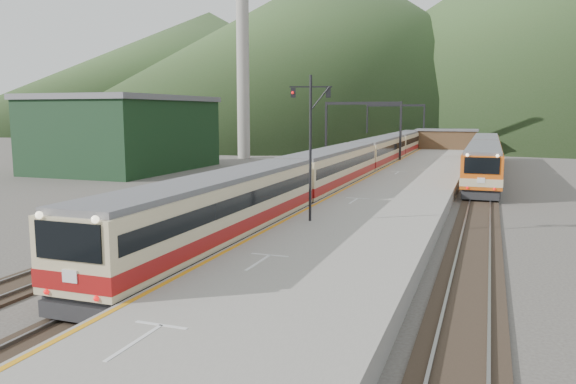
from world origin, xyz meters
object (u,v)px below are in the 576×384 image
at_px(second_train, 484,155).
at_px(signal_mast, 310,134).
at_px(worker, 96,239).
at_px(main_train, 360,160).

relative_size(second_train, signal_mast, 5.43).
bearing_deg(second_train, worker, -110.91).
xyz_separation_m(signal_mast, worker, (-8.19, -7.04, -4.74)).
height_order(second_train, signal_mast, signal_mast).
distance_m(main_train, worker, 33.98).
xyz_separation_m(main_train, second_train, (11.50, 9.67, 0.02)).
distance_m(second_train, signal_mast, 37.33).
distance_m(second_train, worker, 46.33).
height_order(main_train, worker, main_train).
bearing_deg(worker, main_train, -88.01).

